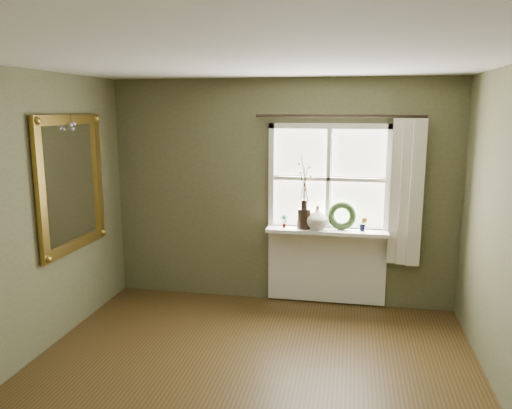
{
  "coord_description": "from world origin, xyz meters",
  "views": [
    {
      "loc": [
        0.8,
        -3.4,
        2.25
      ],
      "look_at": [
        -0.15,
        1.55,
        1.29
      ],
      "focal_mm": 35.0,
      "sensor_mm": 36.0,
      "label": 1
    }
  ],
  "objects_px": {
    "cream_vase": "(317,217)",
    "wreath": "(342,219)",
    "gilt_mirror": "(71,183)",
    "dark_jug": "(304,218)"
  },
  "relations": [
    {
      "from": "cream_vase",
      "to": "wreath",
      "type": "height_order",
      "value": "wreath"
    },
    {
      "from": "cream_vase",
      "to": "wreath",
      "type": "bearing_deg",
      "value": 8.38
    },
    {
      "from": "dark_jug",
      "to": "cream_vase",
      "type": "bearing_deg",
      "value": 0.0
    },
    {
      "from": "gilt_mirror",
      "to": "cream_vase",
      "type": "bearing_deg",
      "value": 22.49
    },
    {
      "from": "cream_vase",
      "to": "wreath",
      "type": "xyz_separation_m",
      "value": [
        0.27,
        0.04,
        -0.01
      ]
    },
    {
      "from": "cream_vase",
      "to": "wreath",
      "type": "distance_m",
      "value": 0.27
    },
    {
      "from": "dark_jug",
      "to": "wreath",
      "type": "xyz_separation_m",
      "value": [
        0.42,
        0.04,
        0.01
      ]
    },
    {
      "from": "dark_jug",
      "to": "cream_vase",
      "type": "relative_size",
      "value": 0.86
    },
    {
      "from": "cream_vase",
      "to": "dark_jug",
      "type": "bearing_deg",
      "value": 180.0
    },
    {
      "from": "gilt_mirror",
      "to": "wreath",
      "type": "bearing_deg",
      "value": 21.15
    }
  ]
}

